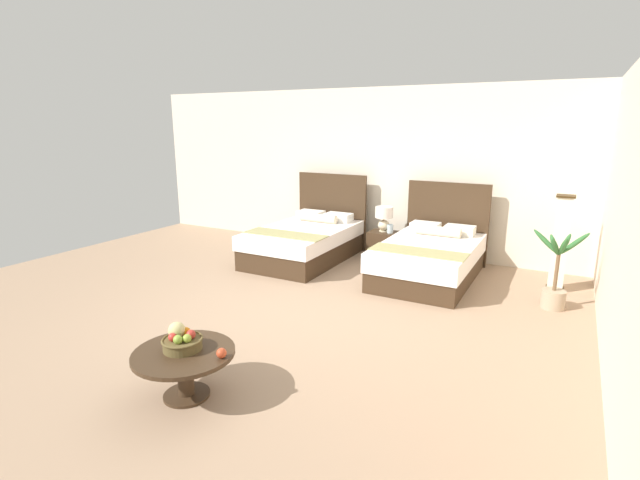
{
  "coord_description": "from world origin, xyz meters",
  "views": [
    {
      "loc": [
        2.79,
        -4.47,
        2.22
      ],
      "look_at": [
        0.04,
        0.62,
        0.79
      ],
      "focal_mm": 26.4,
      "sensor_mm": 36.0,
      "label": 1
    }
  ],
  "objects_px": {
    "fruit_bowl": "(182,340)",
    "loose_apple": "(222,353)",
    "potted_palm": "(555,284)",
    "floor_lamp_corner": "(560,244)",
    "vase": "(390,229)",
    "nightstand": "(383,245)",
    "coffee_table": "(184,362)",
    "bed_near_corner": "(430,257)",
    "table_lamp": "(384,216)",
    "bed_near_window": "(306,240)"
  },
  "relations": [
    {
      "from": "fruit_bowl",
      "to": "loose_apple",
      "type": "distance_m",
      "value": 0.39
    },
    {
      "from": "potted_palm",
      "to": "floor_lamp_corner",
      "type": "bearing_deg",
      "value": 90.41
    },
    {
      "from": "vase",
      "to": "loose_apple",
      "type": "bearing_deg",
      "value": -86.46
    },
    {
      "from": "fruit_bowl",
      "to": "floor_lamp_corner",
      "type": "bearing_deg",
      "value": 58.64
    },
    {
      "from": "nightstand",
      "to": "loose_apple",
      "type": "xyz_separation_m",
      "value": [
        0.42,
        -4.67,
        0.22
      ]
    },
    {
      "from": "coffee_table",
      "to": "floor_lamp_corner",
      "type": "xyz_separation_m",
      "value": [
        2.59,
        4.35,
        0.34
      ]
    },
    {
      "from": "bed_near_corner",
      "to": "potted_palm",
      "type": "xyz_separation_m",
      "value": [
        1.67,
        -0.44,
        0.0
      ]
    },
    {
      "from": "nightstand",
      "to": "bed_near_corner",
      "type": "bearing_deg",
      "value": -34.36
    },
    {
      "from": "fruit_bowl",
      "to": "loose_apple",
      "type": "xyz_separation_m",
      "value": [
        0.39,
        0.03,
        -0.04
      ]
    },
    {
      "from": "floor_lamp_corner",
      "to": "fruit_bowl",
      "type": "bearing_deg",
      "value": -121.36
    },
    {
      "from": "table_lamp",
      "to": "nightstand",
      "type": "bearing_deg",
      "value": -90.0
    },
    {
      "from": "nightstand",
      "to": "table_lamp",
      "type": "distance_m",
      "value": 0.49
    },
    {
      "from": "nightstand",
      "to": "floor_lamp_corner",
      "type": "relative_size",
      "value": 0.35
    },
    {
      "from": "vase",
      "to": "floor_lamp_corner",
      "type": "distance_m",
      "value": 2.56
    },
    {
      "from": "coffee_table",
      "to": "potted_palm",
      "type": "height_order",
      "value": "potted_palm"
    },
    {
      "from": "vase",
      "to": "floor_lamp_corner",
      "type": "bearing_deg",
      "value": -7.67
    },
    {
      "from": "bed_near_corner",
      "to": "fruit_bowl",
      "type": "relative_size",
      "value": 6.11
    },
    {
      "from": "loose_apple",
      "to": "fruit_bowl",
      "type": "bearing_deg",
      "value": -175.04
    },
    {
      "from": "nightstand",
      "to": "table_lamp",
      "type": "relative_size",
      "value": 1.08
    },
    {
      "from": "bed_near_corner",
      "to": "table_lamp",
      "type": "distance_m",
      "value": 1.29
    },
    {
      "from": "bed_near_corner",
      "to": "fruit_bowl",
      "type": "distance_m",
      "value": 4.14
    },
    {
      "from": "nightstand",
      "to": "loose_apple",
      "type": "distance_m",
      "value": 4.7
    },
    {
      "from": "loose_apple",
      "to": "bed_near_corner",
      "type": "bearing_deg",
      "value": 81.76
    },
    {
      "from": "table_lamp",
      "to": "floor_lamp_corner",
      "type": "bearing_deg",
      "value": -8.55
    },
    {
      "from": "table_lamp",
      "to": "fruit_bowl",
      "type": "bearing_deg",
      "value": -89.6
    },
    {
      "from": "loose_apple",
      "to": "potted_palm",
      "type": "relative_size",
      "value": 0.08
    },
    {
      "from": "vase",
      "to": "loose_apple",
      "type": "distance_m",
      "value": 4.64
    },
    {
      "from": "coffee_table",
      "to": "potted_palm",
      "type": "distance_m",
      "value": 4.45
    },
    {
      "from": "bed_near_corner",
      "to": "floor_lamp_corner",
      "type": "distance_m",
      "value": 1.73
    },
    {
      "from": "bed_near_corner",
      "to": "nightstand",
      "type": "relative_size",
      "value": 4.53
    },
    {
      "from": "nightstand",
      "to": "table_lamp",
      "type": "xyz_separation_m",
      "value": [
        0.0,
        0.02,
        0.49
      ]
    },
    {
      "from": "coffee_table",
      "to": "fruit_bowl",
      "type": "xyz_separation_m",
      "value": [
        -0.04,
        0.03,
        0.17
      ]
    },
    {
      "from": "bed_near_corner",
      "to": "fruit_bowl",
      "type": "height_order",
      "value": "bed_near_corner"
    },
    {
      "from": "table_lamp",
      "to": "coffee_table",
      "type": "xyz_separation_m",
      "value": [
        0.08,
        -4.76,
        -0.4
      ]
    },
    {
      "from": "bed_near_corner",
      "to": "vase",
      "type": "bearing_deg",
      "value": 143.3
    },
    {
      "from": "bed_near_window",
      "to": "floor_lamp_corner",
      "type": "distance_m",
      "value": 3.8
    },
    {
      "from": "loose_apple",
      "to": "table_lamp",
      "type": "bearing_deg",
      "value": 95.15
    },
    {
      "from": "nightstand",
      "to": "loose_apple",
      "type": "relative_size",
      "value": 5.5
    },
    {
      "from": "bed_near_window",
      "to": "bed_near_corner",
      "type": "bearing_deg",
      "value": -0.06
    },
    {
      "from": "bed_near_corner",
      "to": "vase",
      "type": "relative_size",
      "value": 14.26
    },
    {
      "from": "potted_palm",
      "to": "bed_near_window",
      "type": "bearing_deg",
      "value": 173.37
    },
    {
      "from": "nightstand",
      "to": "vase",
      "type": "bearing_deg",
      "value": -16.32
    },
    {
      "from": "bed_near_window",
      "to": "coffee_table",
      "type": "distance_m",
      "value": 4.22
    },
    {
      "from": "table_lamp",
      "to": "loose_apple",
      "type": "xyz_separation_m",
      "value": [
        0.42,
        -4.69,
        -0.26
      ]
    },
    {
      "from": "bed_near_corner",
      "to": "vase",
      "type": "height_order",
      "value": "bed_near_corner"
    },
    {
      "from": "loose_apple",
      "to": "nightstand",
      "type": "bearing_deg",
      "value": 95.18
    },
    {
      "from": "bed_near_window",
      "to": "coffee_table",
      "type": "height_order",
      "value": "bed_near_window"
    },
    {
      "from": "vase",
      "to": "potted_palm",
      "type": "bearing_deg",
      "value": -23.09
    },
    {
      "from": "bed_near_corner",
      "to": "nightstand",
      "type": "distance_m",
      "value": 1.22
    },
    {
      "from": "nightstand",
      "to": "floor_lamp_corner",
      "type": "distance_m",
      "value": 2.73
    }
  ]
}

